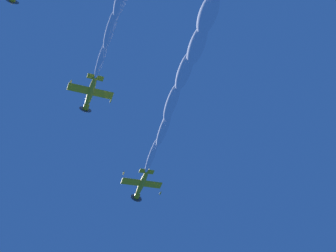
{
  "coord_description": "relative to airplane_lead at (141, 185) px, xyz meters",
  "views": [
    {
      "loc": [
        -32.44,
        -25.03,
        1.43
      ],
      "look_at": [
        -7.68,
        -4.94,
        84.05
      ],
      "focal_mm": 54.92,
      "sensor_mm": 36.0,
      "label": 1
    }
  ],
  "objects": [
    {
      "name": "airplane_lead",
      "position": [
        0.0,
        0.0,
        0.0
      ],
      "size": [
        6.97,
        6.84,
        3.4
      ],
      "color": "gold"
    },
    {
      "name": "airplane_left_wingman",
      "position": [
        -18.7,
        -4.56,
        -0.34
      ],
      "size": [
        7.1,
        6.92,
        2.94
      ],
      "color": "gold"
    },
    {
      "name": "smoke_trail_lead",
      "position": [
        -15.1,
        -24.53,
        -1.85
      ],
      "size": [
        22.61,
        34.68,
        4.66
      ],
      "color": "white"
    }
  ]
}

